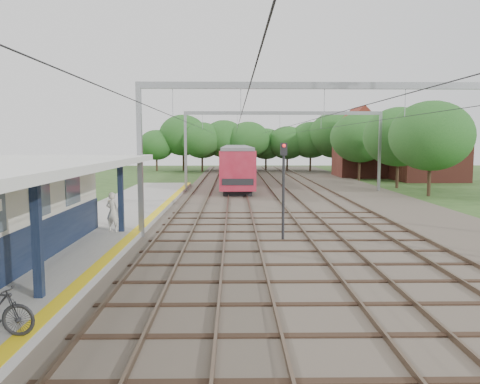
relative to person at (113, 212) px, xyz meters
name	(u,v)px	position (x,y,z in m)	size (l,w,h in m)	color
ballast_bed	(296,198)	(10.28, 15.00, -1.19)	(18.00, 90.00, 0.10)	#473D33
platform	(79,240)	(-1.22, -1.00, -1.07)	(5.00, 52.00, 0.35)	gray
yellow_stripe	(131,235)	(1.03, -1.00, -0.89)	(0.45, 52.00, 0.01)	yellow
rail_tracks	(264,196)	(7.78, 15.00, -1.07)	(11.80, 88.00, 0.15)	brown
catenary_system	(297,125)	(9.67, 10.28, 4.27)	(17.22, 88.00, 7.00)	gray
tree_band	(268,138)	(10.13, 42.12, 3.68)	(31.72, 30.88, 8.82)	#382619
house_near	(429,154)	(27.28, 31.00, 1.75)	(7.00, 6.12, 7.89)	brown
house_far	(369,151)	(22.28, 37.00, 1.99)	(8.00, 6.12, 8.66)	brown
person	(113,212)	(0.00, 0.00, 0.00)	(0.65, 0.43, 1.79)	silver
train	(236,161)	(5.78, 32.94, 0.89)	(2.91, 36.18, 3.82)	black
signal_post	(283,180)	(7.63, -0.69, 1.49)	(0.30, 0.26, 4.34)	black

